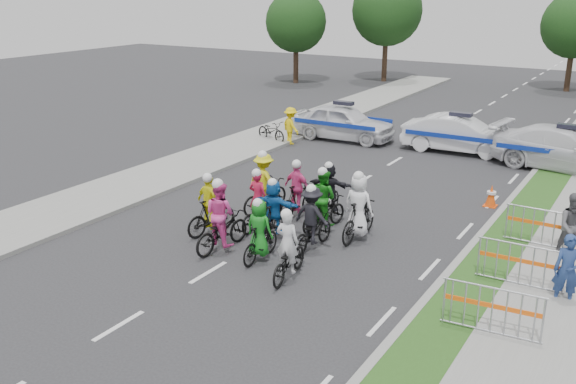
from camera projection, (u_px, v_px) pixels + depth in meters
The scene contains 31 objects.
ground at pixel (208, 273), 15.73m from camera, with size 90.00×90.00×0.00m, color #28282B.
curb_right at pixel (473, 244), 17.27m from camera, with size 0.20×60.00×0.12m, color gray.
grass_strip at pixel (499, 250), 16.93m from camera, with size 1.20×60.00×0.11m, color #264717.
sidewalk_right at pixel (572, 264), 16.04m from camera, with size 2.40×60.00×0.13m, color gray.
sidewalk_left at pixel (151, 179), 22.97m from camera, with size 3.00×60.00×0.13m, color gray.
rider_0 at pixel (288, 255), 15.26m from camera, with size 0.83×1.82×1.80m.
rider_1 at pixel (260, 236), 16.23m from camera, with size 0.72×1.62×1.70m.
rider_2 at pixel (221, 224), 16.87m from camera, with size 0.89×2.02×2.00m.
rider_3 at pixel (210, 210), 17.95m from camera, with size 0.97×1.79×1.81m.
rider_4 at pixel (312, 224), 16.93m from camera, with size 1.04×1.82×1.82m.
rider_5 at pixel (274, 212), 17.68m from camera, with size 1.40×1.68×1.75m.
rider_6 at pixel (259, 209), 18.40m from camera, with size 0.65×1.79×1.81m.
rider_7 at pixel (358, 213), 17.54m from camera, with size 0.85×1.91×1.99m.
rider_8 at pixel (323, 206), 18.28m from camera, with size 0.98×1.93×1.88m.
rider_9 at pixel (298, 195), 19.24m from camera, with size 0.96×1.79×1.82m.
rider_10 at pixel (264, 188), 19.71m from camera, with size 1.17×2.01×1.97m.
rider_11 at pixel (329, 193), 19.39m from camera, with size 1.41×1.67×1.71m.
police_car_0 at pixel (343, 122), 28.81m from camera, with size 1.87×4.64×1.58m, color silver.
police_car_1 at pixel (459, 134), 26.67m from camera, with size 1.61×4.62×1.52m, color silver.
police_car_2 at pixel (567, 150), 24.07m from camera, with size 2.25×5.53×1.60m, color silver.
spectator_0 at pixel (567, 270), 13.93m from camera, with size 0.60×0.39×1.64m, color navy.
spectator_1 at pixel (574, 227), 16.27m from camera, with size 0.85×0.66×1.75m, color #515055.
marshal_hiviz at pixel (291, 126), 28.02m from camera, with size 1.05×0.60×1.62m, color yellow.
barrier_0 at pixel (492, 313), 12.68m from camera, with size 2.00×0.50×1.12m, color #A5A8AD, non-canonical shape.
barrier_1 at pixel (520, 267), 14.73m from camera, with size 2.00×0.50×1.12m, color #A5A8AD, non-canonical shape.
barrier_2 at pixel (543, 230), 16.94m from camera, with size 2.00×0.50×1.12m, color #A5A8AD, non-canonical shape.
cone_0 at pixel (491, 196), 20.30m from camera, with size 0.40×0.40×0.70m.
parked_bike at pixel (271, 131), 28.61m from camera, with size 0.62×1.77×0.93m, color black.
tree_0 at pixel (296, 22), 44.08m from camera, with size 4.20×4.20×6.30m.
tree_3 at pixel (387, 11), 44.65m from camera, with size 4.90×4.90×7.35m.
tree_4 at pixel (575, 25), 40.60m from camera, with size 4.20×4.20×6.30m.
Camera 1 is at (9.10, -11.25, 6.79)m, focal length 40.00 mm.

